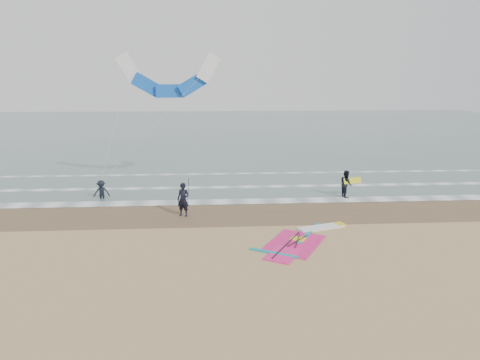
{
  "coord_description": "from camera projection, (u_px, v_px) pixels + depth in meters",
  "views": [
    {
      "loc": [
        -2.52,
        -17.99,
        7.65
      ],
      "look_at": [
        -1.07,
        5.0,
        2.2
      ],
      "focal_mm": 32.0,
      "sensor_mm": 36.0,
      "label": 1
    }
  ],
  "objects": [
    {
      "name": "person_wading",
      "position": [
        101.0,
        187.0,
        27.77
      ],
      "size": [
        1.08,
        0.68,
        1.61
      ],
      "primitive_type": "imported",
      "rotation": [
        0.0,
        0.0,
        0.08
      ],
      "color": "black",
      "rests_on": "ground"
    },
    {
      "name": "ground",
      "position": [
        270.0,
        252.0,
        19.39
      ],
      "size": [
        120.0,
        120.0,
        0.0
      ],
      "primitive_type": "plane",
      "color": "tan",
      "rests_on": "ground"
    },
    {
      "name": "wet_sand_band",
      "position": [
        257.0,
        212.0,
        25.22
      ],
      "size": [
        120.0,
        5.0,
        0.01
      ],
      "primitive_type": "cube",
      "color": "brown",
      "rests_on": "ground"
    },
    {
      "name": "person_walking",
      "position": [
        346.0,
        184.0,
        28.22
      ],
      "size": [
        0.8,
        0.96,
        1.81
      ],
      "primitive_type": "imported",
      "rotation": [
        0.0,
        0.0,
        1.71
      ],
      "color": "black",
      "rests_on": "ground"
    },
    {
      "name": "windsurf_rig",
      "position": [
        303.0,
        239.0,
        20.9
      ],
      "size": [
        5.43,
        5.15,
        0.13
      ],
      "color": "white",
      "rests_on": "ground"
    },
    {
      "name": "held_pole",
      "position": [
        188.0,
        192.0,
        24.19
      ],
      "size": [
        0.17,
        0.86,
        1.82
      ],
      "color": "black",
      "rests_on": "ground"
    },
    {
      "name": "person_standing",
      "position": [
        183.0,
        200.0,
        24.27
      ],
      "size": [
        0.83,
        0.68,
        1.94
      ],
      "primitive_type": "imported",
      "rotation": [
        0.0,
        0.0,
        -0.36
      ],
      "color": "black",
      "rests_on": "ground"
    },
    {
      "name": "surf_kite",
      "position": [
        169.0,
        79.0,
        29.73
      ],
      "size": [
        7.94,
        3.65,
        8.44
      ],
      "color": "white",
      "rests_on": "ground"
    },
    {
      "name": "foam_waterline",
      "position": [
        250.0,
        192.0,
        29.52
      ],
      "size": [
        120.0,
        9.15,
        0.02
      ],
      "color": "white",
      "rests_on": "ground"
    },
    {
      "name": "carried_kiteboard",
      "position": [
        353.0,
        181.0,
        28.09
      ],
      "size": [
        1.3,
        0.51,
        0.39
      ],
      "color": "yellow",
      "rests_on": "ground"
    },
    {
      "name": "sea_water",
      "position": [
        229.0,
        130.0,
        66.0
      ],
      "size": [
        120.0,
        80.0,
        0.02
      ],
      "primitive_type": "cube",
      "color": "#47605E",
      "rests_on": "ground"
    }
  ]
}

